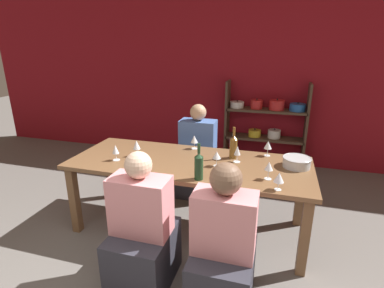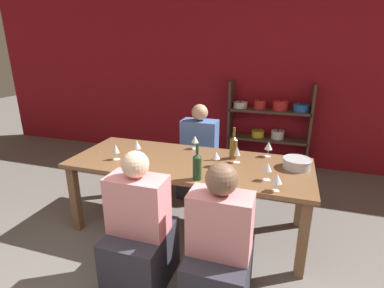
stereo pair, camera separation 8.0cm
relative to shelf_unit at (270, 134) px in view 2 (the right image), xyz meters
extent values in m
cube|color=maroon|center=(-0.80, 0.20, 0.80)|extent=(8.80, 0.06, 2.70)
cube|color=#4C3828|center=(-0.63, 0.00, 0.13)|extent=(0.04, 0.30, 1.35)
cube|color=#4C3828|center=(0.57, 0.00, 0.13)|extent=(0.04, 0.30, 1.35)
cube|color=#4C3828|center=(-0.03, 0.00, -0.53)|extent=(1.20, 0.30, 0.04)
cylinder|color=red|center=(-0.48, 0.00, -0.45)|extent=(0.18, 0.18, 0.12)
sphere|color=black|center=(-0.48, 0.00, -0.38)|extent=(0.02, 0.02, 0.02)
cylinder|color=#338447|center=(-0.18, 0.00, -0.46)|extent=(0.17, 0.17, 0.11)
sphere|color=black|center=(-0.18, 0.00, -0.39)|extent=(0.02, 0.02, 0.02)
cylinder|color=silver|center=(0.12, 0.00, -0.44)|extent=(0.25, 0.25, 0.14)
sphere|color=black|center=(0.12, 0.00, -0.36)|extent=(0.02, 0.02, 0.02)
cylinder|color=#E0561E|center=(0.42, 0.00, -0.44)|extent=(0.23, 0.23, 0.14)
sphere|color=black|center=(0.42, 0.00, -0.36)|extent=(0.02, 0.02, 0.02)
cube|color=#4C3828|center=(-0.03, 0.00, -0.08)|extent=(1.20, 0.30, 0.04)
cylinder|color=gold|center=(-0.18, 0.00, -0.01)|extent=(0.19, 0.19, 0.11)
sphere|color=black|center=(-0.18, 0.00, 0.06)|extent=(0.02, 0.02, 0.02)
cylinder|color=silver|center=(0.12, 0.00, 0.00)|extent=(0.19, 0.19, 0.13)
sphere|color=black|center=(0.12, 0.00, 0.08)|extent=(0.02, 0.02, 0.02)
cube|color=#4C3828|center=(-0.03, 0.00, 0.37)|extent=(1.20, 0.30, 0.04)
cylinder|color=silver|center=(-0.48, 0.00, 0.43)|extent=(0.22, 0.22, 0.09)
sphere|color=black|center=(-0.48, 0.00, 0.49)|extent=(0.02, 0.02, 0.02)
cylinder|color=red|center=(-0.18, 0.00, 0.45)|extent=(0.18, 0.18, 0.14)
sphere|color=black|center=(-0.18, 0.00, 0.53)|extent=(0.02, 0.02, 0.02)
cylinder|color=red|center=(0.12, 0.00, 0.46)|extent=(0.23, 0.23, 0.15)
sphere|color=black|center=(0.12, 0.00, 0.54)|extent=(0.02, 0.02, 0.02)
cylinder|color=#235BAD|center=(0.42, 0.00, 0.44)|extent=(0.23, 0.23, 0.11)
sphere|color=black|center=(0.42, 0.00, 0.51)|extent=(0.02, 0.02, 0.02)
cube|color=brown|center=(-0.66, -1.99, 0.20)|extent=(2.39, 0.95, 0.04)
cube|color=brown|center=(-1.78, -2.38, -0.18)|extent=(0.08, 0.08, 0.73)
cube|color=brown|center=(0.45, -2.38, -0.18)|extent=(0.08, 0.08, 0.73)
cube|color=brown|center=(-1.78, -1.60, -0.18)|extent=(0.08, 0.08, 0.73)
cube|color=brown|center=(0.45, -1.60, -0.18)|extent=(0.08, 0.08, 0.73)
cylinder|color=#B7BABC|center=(0.36, -1.84, 0.27)|extent=(0.26, 0.26, 0.09)
torus|color=#B7BABC|center=(0.36, -1.84, 0.31)|extent=(0.27, 0.27, 0.01)
cylinder|color=#19381E|center=(-0.46, -2.37, 0.32)|extent=(0.08, 0.08, 0.20)
cone|color=#19381E|center=(-0.46, -2.37, 0.44)|extent=(0.08, 0.08, 0.03)
cylinder|color=#19381E|center=(-0.46, -2.37, 0.50)|extent=(0.03, 0.03, 0.09)
cylinder|color=brown|center=(-0.26, -1.77, 0.32)|extent=(0.08, 0.08, 0.20)
cone|color=brown|center=(-0.26, -1.77, 0.44)|extent=(0.08, 0.08, 0.04)
cylinder|color=brown|center=(-0.26, -1.77, 0.50)|extent=(0.03, 0.03, 0.09)
cylinder|color=white|center=(0.20, -2.38, 0.22)|extent=(0.06, 0.06, 0.00)
cylinder|color=white|center=(0.20, -2.38, 0.26)|extent=(0.01, 0.01, 0.07)
cone|color=white|center=(0.20, -2.38, 0.33)|extent=(0.08, 0.08, 0.08)
cylinder|color=beige|center=(0.20, -2.38, 0.31)|extent=(0.05, 0.05, 0.03)
cylinder|color=white|center=(-0.20, -1.88, 0.22)|extent=(0.07, 0.07, 0.00)
cylinder|color=white|center=(-0.20, -1.88, 0.26)|extent=(0.01, 0.01, 0.07)
cone|color=white|center=(-0.20, -1.88, 0.34)|extent=(0.06, 0.06, 0.09)
cylinder|color=beige|center=(-0.20, -1.88, 0.32)|extent=(0.04, 0.04, 0.04)
cylinder|color=white|center=(0.12, -2.20, 0.22)|extent=(0.06, 0.06, 0.00)
cylinder|color=white|center=(0.12, -2.20, 0.26)|extent=(0.01, 0.01, 0.08)
cone|color=white|center=(0.12, -2.20, 0.34)|extent=(0.07, 0.07, 0.07)
cylinder|color=white|center=(0.08, -1.61, 0.22)|extent=(0.06, 0.06, 0.00)
cylinder|color=white|center=(0.08, -1.61, 0.26)|extent=(0.01, 0.01, 0.08)
cone|color=white|center=(0.08, -1.61, 0.34)|extent=(0.08, 0.08, 0.08)
cylinder|color=white|center=(-0.38, -2.04, 0.22)|extent=(0.06, 0.06, 0.00)
cylinder|color=white|center=(-0.38, -2.04, 0.26)|extent=(0.01, 0.01, 0.07)
cone|color=white|center=(-0.38, -2.04, 0.33)|extent=(0.08, 0.08, 0.07)
cylinder|color=white|center=(-1.38, -2.17, 0.22)|extent=(0.07, 0.07, 0.00)
cylinder|color=white|center=(-1.38, -2.17, 0.26)|extent=(0.01, 0.01, 0.07)
cone|color=white|center=(-1.38, -2.17, 0.34)|extent=(0.07, 0.07, 0.09)
cylinder|color=maroon|center=(-1.38, -2.17, 0.31)|extent=(0.04, 0.04, 0.04)
cylinder|color=white|center=(-0.72, -1.61, 0.22)|extent=(0.07, 0.07, 0.00)
cylinder|color=white|center=(-0.72, -1.61, 0.26)|extent=(0.01, 0.01, 0.07)
cone|color=white|center=(-0.72, -1.61, 0.33)|extent=(0.08, 0.08, 0.08)
cylinder|color=beige|center=(-0.72, -1.61, 0.31)|extent=(0.04, 0.04, 0.03)
cylinder|color=white|center=(-1.23, -2.00, 0.22)|extent=(0.06, 0.06, 0.00)
cylinder|color=white|center=(-1.23, -2.00, 0.26)|extent=(0.01, 0.01, 0.07)
cone|color=white|center=(-1.23, -2.00, 0.34)|extent=(0.08, 0.08, 0.09)
cylinder|color=beige|center=(-1.23, -2.00, 0.32)|extent=(0.04, 0.04, 0.04)
cube|color=#2D2D38|center=(-0.79, -2.84, -0.31)|extent=(0.46, 0.57, 0.48)
cube|color=pink|center=(-0.79, -2.84, 0.16)|extent=(0.46, 0.25, 0.46)
sphere|color=beige|center=(-0.79, -2.84, 0.50)|extent=(0.21, 0.21, 0.21)
cube|color=#2D2D38|center=(-0.80, -1.17, -0.32)|extent=(0.45, 0.56, 0.46)
cube|color=#4C70B7|center=(-0.80, -1.17, 0.18)|extent=(0.45, 0.25, 0.52)
sphere|color=tan|center=(-0.80, -1.17, 0.54)|extent=(0.20, 0.20, 0.20)
cube|color=#2D2D38|center=(-0.15, -2.84, -0.33)|extent=(0.45, 0.56, 0.44)
cube|color=pink|center=(-0.15, -2.84, 0.13)|extent=(0.45, 0.25, 0.47)
sphere|color=brown|center=(-0.15, -2.84, 0.47)|extent=(0.23, 0.23, 0.23)
camera|label=1|loc=(0.15, -4.66, 1.34)|focal=28.00mm
camera|label=2|loc=(0.23, -4.64, 1.34)|focal=28.00mm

